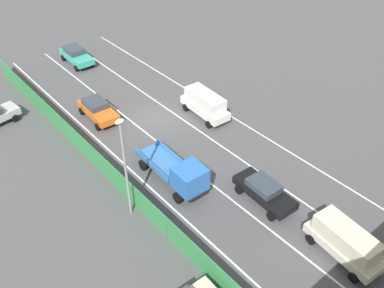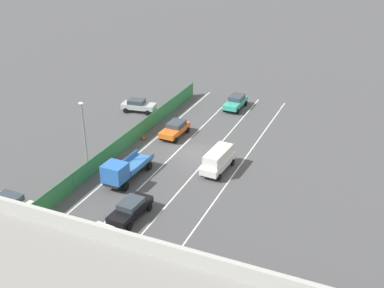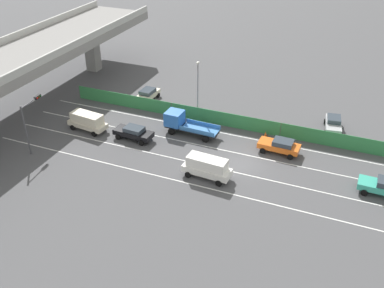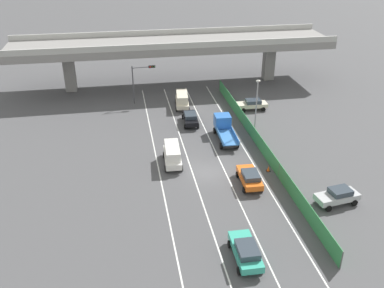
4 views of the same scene
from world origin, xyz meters
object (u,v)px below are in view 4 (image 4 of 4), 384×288
object	(u,v)px
traffic_light	(141,77)
parked_wagon_silver	(338,196)
flatbed_truck_blue	(224,127)
traffic_cone	(268,169)
car_van_cream	(182,99)
car_taxi_orange	(250,177)
parked_sedan_cream	(252,104)
car_van_white	(172,154)
car_taxi_teal	(246,251)
car_sedan_black	(190,118)
street_lamp	(257,102)

from	to	relation	value
traffic_light	parked_wagon_silver	bearing A→B (deg)	-60.42
flatbed_truck_blue	traffic_cone	size ratio (longest dim) A/B	9.90
flatbed_truck_blue	traffic_light	bearing A→B (deg)	125.34
car_van_cream	car_taxi_orange	bearing A→B (deg)	-80.56
car_van_cream	parked_sedan_cream	size ratio (longest dim) A/B	1.12
car_taxi_orange	car_van_white	size ratio (longest dim) A/B	0.91
car_taxi_orange	flatbed_truck_blue	bearing A→B (deg)	89.70
car_van_cream	flatbed_truck_blue	xyz separation A→B (m)	(3.72, -10.55, 0.06)
flatbed_truck_blue	parked_sedan_cream	bearing A→B (deg)	51.76
car_taxi_teal	flatbed_truck_blue	size ratio (longest dim) A/B	0.72
parked_wagon_silver	car_sedan_black	bearing A→B (deg)	117.61
parked_wagon_silver	parked_sedan_cream	bearing A→B (deg)	92.68
car_taxi_teal	traffic_cone	size ratio (longest dim) A/B	7.15
car_taxi_orange	flatbed_truck_blue	xyz separation A→B (m)	(0.06, 11.45, 0.39)
traffic_light	car_van_cream	bearing A→B (deg)	-25.85
car_taxi_teal	street_lamp	bearing A→B (deg)	70.86
car_van_cream	traffic_cone	world-z (taller)	car_van_cream
parked_sedan_cream	car_sedan_black	bearing A→B (deg)	-161.22
traffic_cone	parked_wagon_silver	bearing A→B (deg)	-57.01
parked_sedan_cream	car_taxi_teal	bearing A→B (deg)	-108.09
flatbed_truck_blue	car_taxi_teal	bearing A→B (deg)	-99.30
car_sedan_black	traffic_light	xyz separation A→B (m)	(-5.92, 8.81, 3.19)
traffic_cone	flatbed_truck_blue	bearing A→B (deg)	106.75
car_taxi_orange	flatbed_truck_blue	world-z (taller)	flatbed_truck_blue
car_taxi_orange	car_taxi_teal	bearing A→B (deg)	-108.46
car_van_cream	car_van_white	bearing A→B (deg)	-102.48
street_lamp	traffic_cone	xyz separation A→B (m)	(-1.18, -8.90, -4.16)
car_sedan_black	flatbed_truck_blue	world-z (taller)	flatbed_truck_blue
car_van_cream	traffic_cone	xyz separation A→B (m)	(6.49, -19.75, -0.92)
car_taxi_orange	parked_wagon_silver	size ratio (longest dim) A/B	1.01
car_taxi_teal	traffic_light	distance (m)	36.07
car_taxi_orange	car_van_white	xyz separation A→B (m)	(-7.28, 5.64, 0.36)
parked_sedan_cream	traffic_light	distance (m)	16.86
car_sedan_black	parked_sedan_cream	distance (m)	10.23
car_taxi_teal	parked_wagon_silver	world-z (taller)	car_taxi_teal
car_van_white	flatbed_truck_blue	distance (m)	9.36
car_taxi_teal	car_van_white	distance (m)	16.75
car_taxi_teal	parked_wagon_silver	xyz separation A→B (m)	(10.90, 5.98, -0.02)
parked_sedan_cream	car_van_cream	bearing A→B (deg)	164.52
parked_sedan_cream	street_lamp	xyz separation A→B (m)	(-2.20, -8.11, 3.59)
car_taxi_teal	traffic_cone	bearing A→B (deg)	63.68
street_lamp	car_sedan_black	bearing A→B (deg)	147.23
traffic_cone	street_lamp	bearing A→B (deg)	82.42
car_taxi_orange	traffic_cone	xyz separation A→B (m)	(2.83, 2.25, -0.59)
flatbed_truck_blue	car_taxi_orange	bearing A→B (deg)	-90.30
car_van_cream	traffic_light	size ratio (longest dim) A/B	0.85
parked_wagon_silver	parked_sedan_cream	size ratio (longest dim) A/B	1.01
traffic_cone	car_van_white	bearing A→B (deg)	161.43
car_van_cream	parked_wagon_silver	distance (m)	28.88
car_taxi_teal	parked_sedan_cream	xyz separation A→B (m)	(9.78, 29.95, -0.04)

